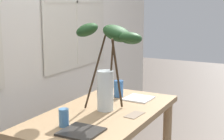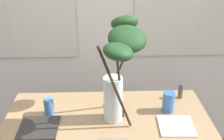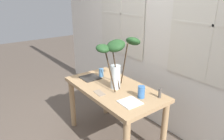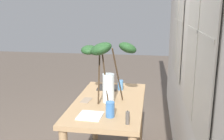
% 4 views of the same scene
% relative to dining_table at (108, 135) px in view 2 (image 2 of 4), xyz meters
% --- Properties ---
extents(dining_table, '(1.33, 0.71, 0.78)m').
position_rel_dining_table_xyz_m(dining_table, '(0.00, 0.00, 0.00)').
color(dining_table, tan).
rests_on(dining_table, ground).
extents(vase_with_branches, '(0.32, 0.59, 0.66)m').
position_rel_dining_table_xyz_m(vase_with_branches, '(0.08, -0.01, 0.53)').
color(vase_with_branches, silver).
rests_on(vase_with_branches, dining_table).
extents(drinking_glass_blue_left, '(0.06, 0.06, 0.12)m').
position_rel_dining_table_xyz_m(drinking_glass_blue_left, '(-0.38, 0.07, 0.19)').
color(drinking_glass_blue_left, '#4C84BC').
rests_on(drinking_glass_blue_left, dining_table).
extents(drinking_glass_blue_right, '(0.08, 0.08, 0.14)m').
position_rel_dining_table_xyz_m(drinking_glass_blue_right, '(0.41, 0.08, 0.20)').
color(drinking_glass_blue_right, '#386BAD').
rests_on(drinking_glass_blue_right, dining_table).
extents(plate_square_left, '(0.23, 0.23, 0.01)m').
position_rel_dining_table_xyz_m(plate_square_left, '(-0.42, -0.09, 0.14)').
color(plate_square_left, '#2D2B28').
rests_on(plate_square_left, dining_table).
extents(plate_square_right, '(0.22, 0.22, 0.01)m').
position_rel_dining_table_xyz_m(plate_square_right, '(0.42, -0.10, 0.14)').
color(plate_square_right, white).
rests_on(plate_square_right, dining_table).
extents(pillar_candle, '(0.03, 0.03, 0.12)m').
position_rel_dining_table_xyz_m(pillar_candle, '(0.53, 0.25, 0.19)').
color(pillar_candle, '#514C47').
rests_on(pillar_candle, dining_table).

